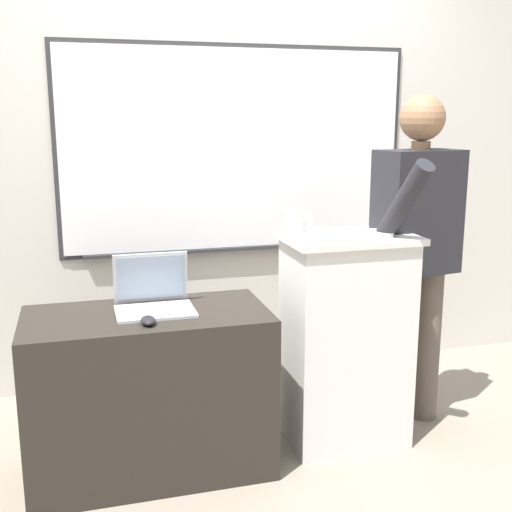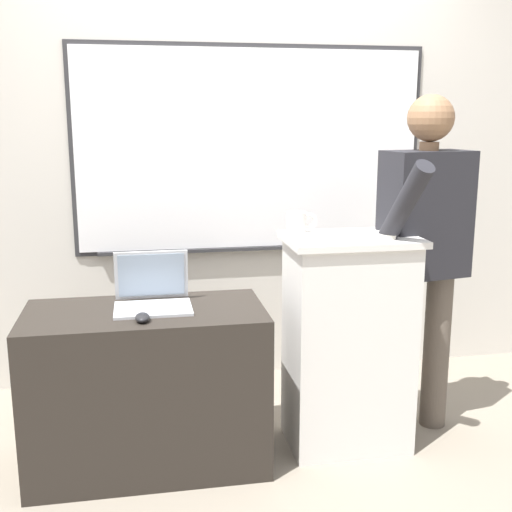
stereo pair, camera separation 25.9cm
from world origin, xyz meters
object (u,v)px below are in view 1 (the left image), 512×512
(laptop, at_px, (153,293))
(wireless_keyboard, at_px, (348,235))
(person_presenter, at_px, (416,241))
(computer_mouse_by_laptop, at_px, (148,321))
(side_desk, at_px, (149,392))
(coffee_mug, at_px, (295,222))
(lectern_podium, at_px, (345,339))

(laptop, distance_m, wireless_keyboard, 0.91)
(person_presenter, height_order, computer_mouse_by_laptop, person_presenter)
(computer_mouse_by_laptop, bearing_deg, wireless_keyboard, 7.72)
(side_desk, bearing_deg, coffee_mug, 12.07)
(laptop, bearing_deg, wireless_keyboard, -6.53)
(wireless_keyboard, bearing_deg, side_desk, 178.03)
(person_presenter, xyz_separation_m, coffee_mug, (-0.61, 0.07, 0.11))
(side_desk, distance_m, wireless_keyboard, 1.13)
(lectern_podium, relative_size, computer_mouse_by_laptop, 10.17)
(side_desk, relative_size, wireless_keyboard, 2.70)
(coffee_mug, bearing_deg, person_presenter, -6.19)
(side_desk, relative_size, computer_mouse_by_laptop, 10.44)
(side_desk, height_order, wireless_keyboard, wireless_keyboard)
(person_presenter, distance_m, laptop, 1.30)
(side_desk, xyz_separation_m, laptop, (0.04, 0.07, 0.43))
(person_presenter, bearing_deg, laptop, 170.73)
(person_presenter, distance_m, coffee_mug, 0.62)
(person_presenter, xyz_separation_m, computer_mouse_by_laptop, (-1.34, -0.24, -0.21))
(coffee_mug, bearing_deg, wireless_keyboard, -44.32)
(person_presenter, bearing_deg, coffee_mug, 163.68)
(side_desk, distance_m, laptop, 0.44)
(lectern_podium, height_order, wireless_keyboard, wireless_keyboard)
(person_presenter, xyz_separation_m, laptop, (-1.29, -0.02, -0.16))
(wireless_keyboard, bearing_deg, coffee_mug, 135.68)
(wireless_keyboard, relative_size, computer_mouse_by_laptop, 3.86)
(wireless_keyboard, bearing_deg, person_presenter, 15.96)
(lectern_podium, xyz_separation_m, computer_mouse_by_laptop, (-0.95, -0.18, 0.23))
(side_desk, bearing_deg, person_presenter, 3.80)
(laptop, bearing_deg, computer_mouse_by_laptop, -101.96)
(lectern_podium, distance_m, person_presenter, 0.59)
(laptop, xyz_separation_m, computer_mouse_by_laptop, (-0.05, -0.22, -0.05))
(lectern_podium, distance_m, computer_mouse_by_laptop, 0.99)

